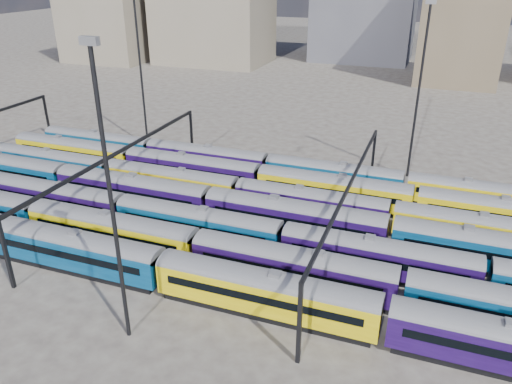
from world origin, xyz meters
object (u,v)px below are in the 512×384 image
(rake_1, at_px, (196,244))
(rake_2, at_px, (122,207))
(rake_0, at_px, (265,289))
(mast_2, at_px, (110,192))

(rake_1, height_order, rake_2, rake_1)
(rake_0, bearing_deg, mast_2, -145.97)
(rake_0, height_order, mast_2, mast_2)
(rake_1, height_order, mast_2, mast_2)
(rake_2, relative_size, mast_2, 4.85)
(rake_0, height_order, rake_1, rake_0)
(rake_0, xyz_separation_m, rake_1, (-9.56, 5.00, -0.05))
(rake_0, xyz_separation_m, rake_2, (-22.26, 10.00, -0.13))
(rake_0, distance_m, rake_2, 24.40)
(rake_0, distance_m, rake_1, 10.79)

